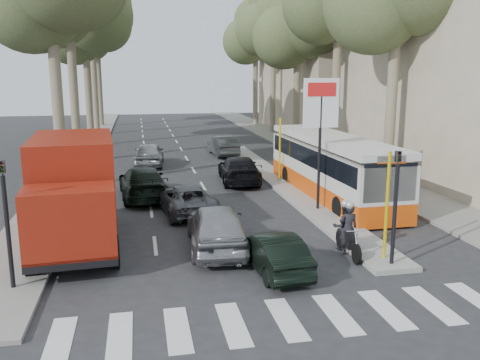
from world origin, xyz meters
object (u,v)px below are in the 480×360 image
at_px(motorcycle, 346,229).
at_px(city_bus, 331,165).
at_px(silver_hatchback, 216,227).
at_px(dark_hatchback, 273,252).
at_px(red_truck, 74,190).

bearing_deg(motorcycle, city_bus, 75.37).
relative_size(silver_hatchback, motorcycle, 2.14).
bearing_deg(silver_hatchback, motorcycle, 166.57).
bearing_deg(city_bus, dark_hatchback, -122.22).
xyz_separation_m(dark_hatchback, red_truck, (-6.00, 3.61, 1.35)).
bearing_deg(motorcycle, red_truck, 166.52).
relative_size(dark_hatchback, red_truck, 0.51).
height_order(red_truck, motorcycle, red_truck).
height_order(red_truck, city_bus, red_truck).
bearing_deg(silver_hatchback, dark_hatchback, 124.56).
relative_size(red_truck, city_bus, 0.63).
bearing_deg(dark_hatchback, red_truck, -35.94).
distance_m(red_truck, city_bus, 12.16).
xyz_separation_m(dark_hatchback, motorcycle, (2.72, 1.02, 0.24)).
relative_size(silver_hatchback, city_bus, 0.41).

